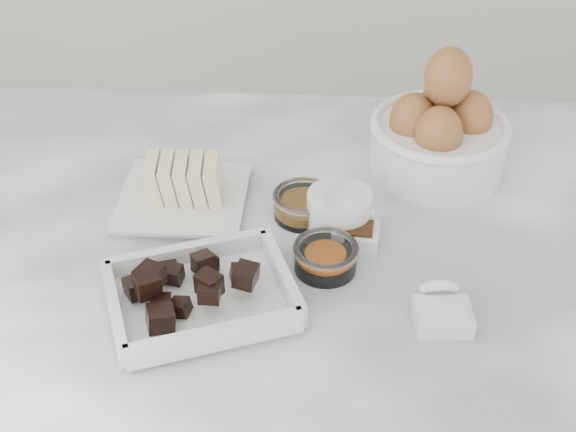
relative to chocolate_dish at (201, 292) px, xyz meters
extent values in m
cube|color=white|center=(0.07, 0.09, -0.04)|extent=(1.20, 0.80, 0.04)
cube|color=white|center=(0.00, 0.00, -0.02)|extent=(0.22, 0.20, 0.01)
cube|color=white|center=(-0.05, 0.19, -0.02)|extent=(0.15, 0.15, 0.01)
cube|color=white|center=(-0.05, 0.19, -0.01)|extent=(0.16, 0.16, 0.00)
cylinder|color=white|center=(0.15, 0.15, 0.00)|extent=(0.08, 0.08, 0.05)
cylinder|color=white|center=(0.15, 0.15, 0.02)|extent=(0.06, 0.06, 0.01)
cylinder|color=white|center=(0.28, 0.29, 0.01)|extent=(0.18, 0.18, 0.07)
torus|color=white|center=(0.28, 0.29, 0.05)|extent=(0.19, 0.19, 0.02)
ellipsoid|color=brown|center=(0.32, 0.29, 0.05)|extent=(0.06, 0.06, 0.08)
ellipsoid|color=brown|center=(0.24, 0.28, 0.05)|extent=(0.06, 0.06, 0.08)
ellipsoid|color=brown|center=(0.29, 0.33, 0.05)|extent=(0.06, 0.06, 0.08)
ellipsoid|color=brown|center=(0.27, 0.25, 0.05)|extent=(0.06, 0.06, 0.08)
ellipsoid|color=brown|center=(0.28, 0.29, 0.12)|extent=(0.06, 0.06, 0.08)
cylinder|color=white|center=(0.11, 0.17, -0.01)|extent=(0.08, 0.08, 0.03)
torus|color=white|center=(0.11, 0.17, 0.01)|extent=(0.08, 0.08, 0.01)
cylinder|color=orange|center=(0.11, 0.17, -0.01)|extent=(0.06, 0.06, 0.01)
cylinder|color=white|center=(0.13, 0.07, -0.01)|extent=(0.07, 0.07, 0.03)
torus|color=white|center=(0.13, 0.07, 0.01)|extent=(0.08, 0.08, 0.01)
ellipsoid|color=orange|center=(0.13, 0.07, -0.01)|extent=(0.05, 0.05, 0.02)
cube|color=white|center=(0.17, 0.12, -0.01)|extent=(0.06, 0.05, 0.02)
cube|color=#321A0B|center=(0.17, 0.12, 0.00)|extent=(0.04, 0.04, 0.00)
torus|color=white|center=(0.17, 0.15, 0.00)|extent=(0.04, 0.04, 0.04)
cube|color=white|center=(0.26, -0.01, -0.01)|extent=(0.06, 0.05, 0.02)
cube|color=white|center=(0.26, -0.01, 0.00)|extent=(0.05, 0.04, 0.00)
torus|color=white|center=(0.26, 0.02, 0.00)|extent=(0.05, 0.04, 0.04)
camera|label=1|loc=(0.13, -0.64, 0.59)|focal=50.00mm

